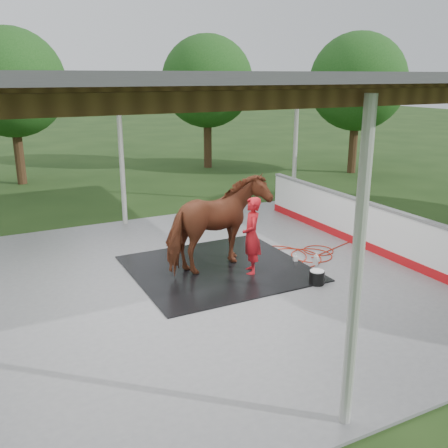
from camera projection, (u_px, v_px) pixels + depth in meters
name	position (u px, v px, depth m)	size (l,w,h in m)	color
ground	(191.00, 285.00, 10.08)	(100.00, 100.00, 0.00)	#1E3814
concrete_slab	(191.00, 284.00, 10.07)	(12.00, 10.00, 0.05)	slate
pavilion_structure	(187.00, 81.00, 8.94)	(12.60, 10.60, 4.05)	beige
dasher_board	(368.00, 227.00, 11.90)	(0.16, 8.00, 1.15)	#B90F15
tree_belt	(184.00, 90.00, 9.89)	(28.00, 28.00, 5.80)	#382314
rubber_mat	(218.00, 268.00, 10.78)	(3.61, 3.39, 0.03)	black
horse	(218.00, 224.00, 10.50)	(1.06, 2.33, 1.97)	brown
handler	(252.00, 236.00, 10.34)	(0.60, 0.39, 1.64)	red
wash_bucket	(317.00, 277.00, 9.96)	(0.31, 0.31, 0.29)	black
soap_bottle_a	(316.00, 259.00, 10.93)	(0.12, 0.12, 0.31)	silver
soap_bottle_b	(295.00, 258.00, 11.15)	(0.09, 0.10, 0.21)	#338CD8
hose_coil	(293.00, 256.00, 11.53)	(2.83, 1.64, 0.02)	#A41D0B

